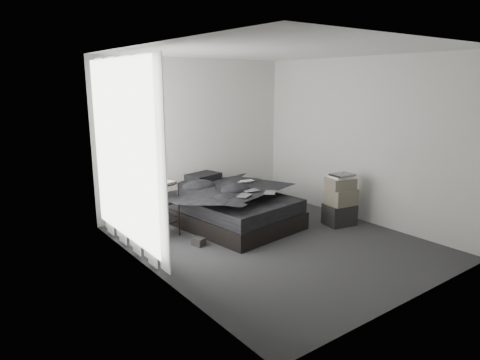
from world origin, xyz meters
TOP-DOWN VIEW (x-y plane):
  - floor at (0.00, 0.00)m, footprint 3.60×4.20m
  - ceiling at (0.00, 0.00)m, footprint 3.60×4.20m
  - wall_back at (0.00, 2.10)m, footprint 3.60×0.01m
  - wall_front at (0.00, -2.10)m, footprint 3.60×0.01m
  - wall_left at (-1.80, 0.00)m, footprint 0.01×4.20m
  - wall_right at (1.80, 0.00)m, footprint 0.01×4.20m
  - window_left at (-1.78, 0.90)m, footprint 0.02×2.00m
  - curtain_left at (-1.73, 0.90)m, footprint 0.06×2.12m
  - bed at (-0.04, 0.96)m, footprint 1.67×2.07m
  - mattress at (-0.04, 0.96)m, footprint 1.61×2.01m
  - duvet at (-0.04, 0.91)m, footprint 1.60×1.79m
  - pillow_lower at (-0.18, 1.69)m, footprint 0.62×0.46m
  - pillow_upper at (-0.11, 1.68)m, footprint 0.61×0.48m
  - laptop at (0.30, 1.05)m, footprint 0.34×0.25m
  - comic_a at (-0.21, 0.42)m, footprint 0.29×0.25m
  - comic_b at (0.05, 0.59)m, footprint 0.25×0.18m
  - comic_c at (0.20, 0.33)m, footprint 0.28×0.28m
  - side_stand at (-1.14, 1.15)m, footprint 0.51×0.51m
  - papers at (-1.12, 1.14)m, footprint 0.37×0.33m
  - floor_books at (-0.93, 0.51)m, footprint 0.15×0.19m
  - box_lower at (1.33, -0.05)m, footprint 0.51×0.44m
  - box_mid at (1.34, -0.06)m, footprint 0.46×0.39m
  - box_upper at (1.32, -0.04)m, footprint 0.47×0.41m
  - art_book_white at (1.33, -0.05)m, footprint 0.39×0.34m
  - art_book_snake at (1.34, -0.06)m, footprint 0.36×0.30m

SIDE VIEW (x-z plane):
  - floor at x=0.00m, z-range -0.01..0.01m
  - floor_books at x=-0.93m, z-range 0.00..0.12m
  - bed at x=-0.04m, z-range 0.00..0.26m
  - box_lower at x=1.33m, z-range 0.00..0.33m
  - mattress at x=-0.04m, z-range 0.26..0.46m
  - side_stand at x=-1.14m, z-range 0.00..0.80m
  - box_mid at x=1.34m, z-range 0.33..0.58m
  - pillow_lower at x=-0.18m, z-range 0.46..0.59m
  - duvet at x=-0.04m, z-range 0.46..0.69m
  - pillow_upper at x=-0.11m, z-range 0.59..0.71m
  - box_upper at x=1.32m, z-range 0.58..0.76m
  - comic_a at x=-0.21m, z-range 0.69..0.69m
  - comic_b at x=0.05m, z-range 0.69..0.70m
  - laptop at x=0.30m, z-range 0.69..0.71m
  - comic_c at x=0.20m, z-range 0.70..0.70m
  - art_book_white at x=1.33m, z-range 0.76..0.79m
  - papers at x=-1.12m, z-range 0.80..0.81m
  - art_book_snake at x=1.34m, z-range 0.79..0.82m
  - curtain_left at x=-1.73m, z-range 0.04..2.52m
  - wall_back at x=0.00m, z-range 0.00..2.60m
  - wall_front at x=0.00m, z-range 0.00..2.60m
  - wall_left at x=-1.80m, z-range 0.00..2.60m
  - wall_right at x=1.80m, z-range 0.00..2.60m
  - window_left at x=-1.78m, z-range 0.20..2.50m
  - ceiling at x=0.00m, z-range 2.60..2.60m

